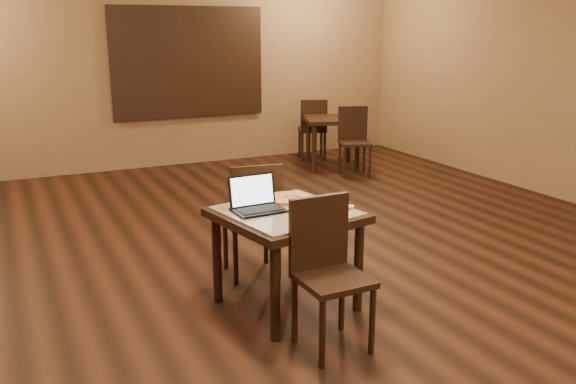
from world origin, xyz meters
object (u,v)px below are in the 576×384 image
chair_main_near (327,264)px  laptop (256,201)px  chair_main_far (254,214)px  other_table_a_chair_near (354,137)px  pizza_pan (287,200)px  tiled_table (287,223)px  other_table_a_chair_far (313,126)px  other_table_a (332,126)px

chair_main_near → laptop: (-0.20, 0.72, 0.26)m
laptop → chair_main_far: bearing=67.1°
chair_main_far → other_table_a_chair_near: (2.75, 2.88, -0.01)m
chair_main_far → pizza_pan: 0.44m
laptop → tiled_table: bearing=-30.8°
other_table_a_chair_far → other_table_a_chair_near: bearing=112.8°
tiled_table → other_table_a_chair_near: bearing=40.7°
pizza_pan → other_table_a_chair_far: bearing=59.8°
laptop → pizza_pan: 0.35m
tiled_table → other_table_a_chair_near: (2.74, 3.49, -0.11)m
chair_main_far → laptop: (-0.19, -0.50, 0.27)m
other_table_a → laptop: bearing=-106.4°
laptop → other_table_a_chair_far: size_ratio=0.39×
other_table_a_chair_near → other_table_a_chair_far: same height
other_table_a → other_table_a_chair_far: (-0.03, 0.57, -0.08)m
chair_main_near → pizza_pan: chair_main_near is taller
other_table_a_chair_far → tiled_table: bearing=79.9°
tiled_table → other_table_a_chair_near: size_ratio=1.11×
laptop → other_table_a_chair_near: size_ratio=0.39×
other_table_a → other_table_a_chair_far: other_table_a_chair_far is taller
chair_main_far → laptop: bearing=76.5°
laptop → other_table_a_chair_far: (2.88, 4.53, -0.28)m
other_table_a_chair_near → other_table_a_chair_far: size_ratio=1.00×
chair_main_near → other_table_a: chair_main_near is taller
tiled_table → chair_main_far: (-0.01, 0.61, -0.10)m
laptop → other_table_a_chair_near: (2.94, 3.38, -0.28)m
chair_main_near → tiled_table: bearing=88.6°
chair_main_far → other_table_a_chair_far: size_ratio=1.03×
other_table_a_chair_near → chair_main_far: bearing=-113.8°
chair_main_far → other_table_a_chair_near: 3.98m
chair_main_near → other_table_a_chair_near: (2.74, 4.10, -0.01)m
other_table_a_chair_far → laptop: bearing=77.4°
other_table_a → other_table_a_chair_far: bearing=112.8°
other_table_a → other_table_a_chair_far: 0.58m
tiled_table → chair_main_near: size_ratio=1.08×
laptop → pizza_pan: size_ratio=1.01×
chair_main_near → chair_main_far: size_ratio=1.00×
pizza_pan → other_table_a: 4.62m
chair_main_near → other_table_a: bearing=58.7°
chair_main_far → pizza_pan: chair_main_far is taller
tiled_table → laptop: laptop is taller
other_table_a_chair_near → other_table_a: bearing=112.8°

